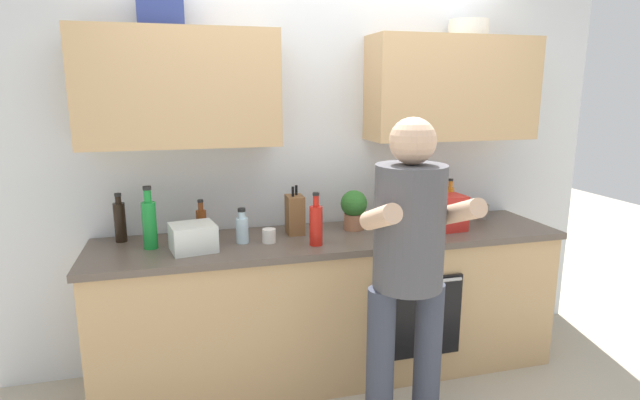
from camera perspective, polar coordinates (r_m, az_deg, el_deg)
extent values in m
plane|color=#B2A893|center=(3.45, 1.38, -18.57)|extent=(12.00, 12.00, 0.00)
cube|color=silver|center=(3.34, -0.26, 3.40)|extent=(4.00, 0.06, 2.50)
cube|color=tan|center=(3.00, -15.50, 12.01)|extent=(1.10, 0.32, 0.65)
cube|color=tan|center=(3.45, 14.67, 12.03)|extent=(1.10, 0.32, 0.65)
cylinder|color=silver|center=(3.51, 16.35, 18.07)|extent=(0.25, 0.25, 0.10)
cube|color=navy|center=(3.04, -17.49, 20.00)|extent=(0.24, 0.20, 0.20)
cube|color=tan|center=(3.25, 1.42, -12.04)|extent=(2.80, 0.60, 0.86)
cube|color=brown|center=(3.09, 1.46, -4.41)|extent=(2.84, 0.64, 0.04)
cube|color=black|center=(3.12, 10.91, -12.93)|extent=(0.56, 0.02, 0.50)
cylinder|color=silver|center=(3.01, 11.29, -9.13)|extent=(0.52, 0.02, 0.02)
cylinder|color=#383D4C|center=(2.69, 6.78, -18.08)|extent=(0.14, 0.14, 0.83)
cylinder|color=#383D4C|center=(2.78, 11.99, -17.12)|extent=(0.14, 0.14, 0.83)
cylinder|color=#4C4C51|center=(2.46, 10.02, -3.02)|extent=(0.34, 0.34, 0.60)
sphere|color=#D8AD8C|center=(2.38, 10.39, 6.55)|extent=(0.22, 0.22, 0.22)
cylinder|color=#D8AD8C|center=(2.25, 6.77, -1.96)|extent=(0.09, 0.31, 0.19)
cylinder|color=#D8AD8C|center=(2.42, 15.59, -1.29)|extent=(0.09, 0.31, 0.19)
cylinder|color=black|center=(3.16, -21.57, -2.36)|extent=(0.07, 0.07, 0.23)
cylinder|color=black|center=(3.13, -21.76, 0.04)|extent=(0.03, 0.03, 0.04)
cylinder|color=black|center=(3.12, -21.81, 0.55)|extent=(0.04, 0.04, 0.02)
cylinder|color=#198C33|center=(2.96, -18.62, -2.73)|extent=(0.08, 0.08, 0.26)
cylinder|color=#198C33|center=(2.93, -18.84, 0.42)|extent=(0.04, 0.04, 0.07)
cylinder|color=black|center=(2.92, -18.90, 1.28)|extent=(0.05, 0.05, 0.02)
cylinder|color=orange|center=(3.50, 14.36, -0.52)|extent=(0.05, 0.05, 0.23)
cylinder|color=orange|center=(3.47, 14.48, 1.71)|extent=(0.03, 0.03, 0.05)
cylinder|color=black|center=(3.47, 14.51, 2.21)|extent=(0.03, 0.03, 0.01)
cylinder|color=silver|center=(2.96, -8.74, -3.41)|extent=(0.07, 0.07, 0.15)
cylinder|color=silver|center=(2.93, -8.80, -1.66)|extent=(0.04, 0.04, 0.04)
cylinder|color=black|center=(2.93, -8.82, -1.11)|extent=(0.04, 0.04, 0.02)
cylinder|color=#471419|center=(3.08, 10.25, -2.23)|extent=(0.07, 0.07, 0.21)
cylinder|color=#471419|center=(3.05, 10.34, 0.07)|extent=(0.03, 0.03, 0.04)
cylinder|color=black|center=(3.04, 10.36, 0.60)|extent=(0.04, 0.04, 0.02)
cylinder|color=red|center=(2.87, -0.45, -2.93)|extent=(0.07, 0.07, 0.23)
cylinder|color=red|center=(2.84, -0.46, -0.11)|extent=(0.03, 0.03, 0.06)
cylinder|color=black|center=(2.83, -0.46, 0.68)|extent=(0.04, 0.04, 0.02)
cylinder|color=brown|center=(3.10, -13.18, -2.68)|extent=(0.06, 0.06, 0.17)
cylinder|color=brown|center=(3.07, -13.28, -0.70)|extent=(0.03, 0.03, 0.05)
cylinder|color=black|center=(3.06, -13.31, -0.11)|extent=(0.03, 0.03, 0.01)
cylinder|color=slate|center=(3.65, 17.79, -1.26)|extent=(0.09, 0.09, 0.10)
cylinder|color=#BF4C47|center=(3.61, 15.93, -1.34)|extent=(0.08, 0.08, 0.09)
cylinder|color=white|center=(2.95, -5.75, -4.02)|extent=(0.08, 0.08, 0.08)
cube|color=brown|center=(3.11, -2.85, -1.66)|extent=(0.10, 0.14, 0.24)
cylinder|color=black|center=(3.05, -3.07, 0.95)|extent=(0.02, 0.02, 0.06)
cylinder|color=black|center=(3.10, -2.69, 1.12)|extent=(0.02, 0.02, 0.06)
cylinder|color=#9E6647|center=(3.22, 3.80, -2.45)|extent=(0.12, 0.12, 0.10)
sphere|color=#2D6B28|center=(3.19, 3.83, -0.40)|extent=(0.17, 0.17, 0.17)
cube|color=silver|center=(2.87, -14.10, -4.11)|extent=(0.27, 0.25, 0.15)
cube|color=red|center=(3.30, 14.48, -1.37)|extent=(0.17, 0.18, 0.22)
cube|color=tan|center=(3.28, 8.68, -1.42)|extent=(0.22, 0.20, 0.19)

